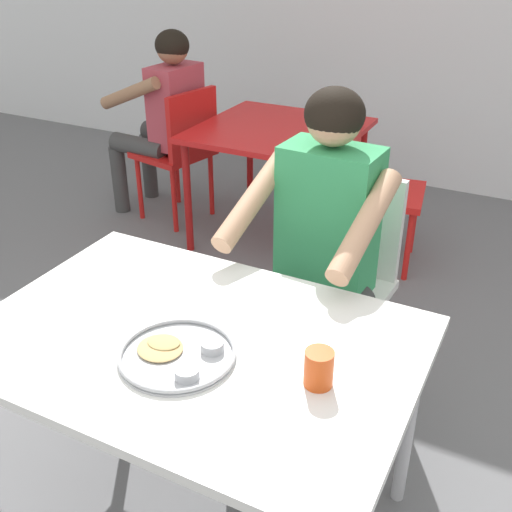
# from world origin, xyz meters

# --- Properties ---
(table_foreground) EXTENTS (1.23, 0.84, 0.73)m
(table_foreground) POSITION_xyz_m (0.03, 0.03, 0.66)
(table_foreground) COLOR white
(table_foreground) RESTS_ON ground
(thali_tray) EXTENTS (0.31, 0.31, 0.03)m
(thali_tray) POSITION_xyz_m (0.04, -0.06, 0.74)
(thali_tray) COLOR #B7BABF
(thali_tray) RESTS_ON table_foreground
(drinking_cup) EXTENTS (0.07, 0.07, 0.10)m
(drinking_cup) POSITION_xyz_m (0.41, 0.01, 0.78)
(drinking_cup) COLOR #D84C19
(drinking_cup) RESTS_ON table_foreground
(chair_foreground) EXTENTS (0.46, 0.45, 0.89)m
(chair_foreground) POSITION_xyz_m (0.14, 0.92, 0.52)
(chair_foreground) COLOR silver
(chair_foreground) RESTS_ON ground
(diner_foreground) EXTENTS (0.51, 0.57, 1.27)m
(diner_foreground) POSITION_xyz_m (0.13, 0.70, 0.76)
(diner_foreground) COLOR #3A3A3A
(diner_foreground) RESTS_ON ground
(table_background_red) EXTENTS (0.90, 0.90, 0.70)m
(table_background_red) POSITION_xyz_m (-0.63, 2.00, 0.62)
(table_background_red) COLOR red
(table_background_red) RESTS_ON ground
(chair_red_left) EXTENTS (0.48, 0.49, 0.86)m
(chair_red_left) POSITION_xyz_m (-1.28, 1.96, 0.50)
(chair_red_left) COLOR red
(chair_red_left) RESTS_ON ground
(chair_red_right) EXTENTS (0.48, 0.48, 0.84)m
(chair_red_right) POSITION_xyz_m (-0.06, 1.97, 0.49)
(chair_red_right) COLOR red
(chair_red_right) RESTS_ON ground
(patron_background) EXTENTS (0.58, 0.52, 1.19)m
(patron_background) POSITION_xyz_m (-1.42, 2.01, 0.71)
(patron_background) COLOR #3D3D3D
(patron_background) RESTS_ON ground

